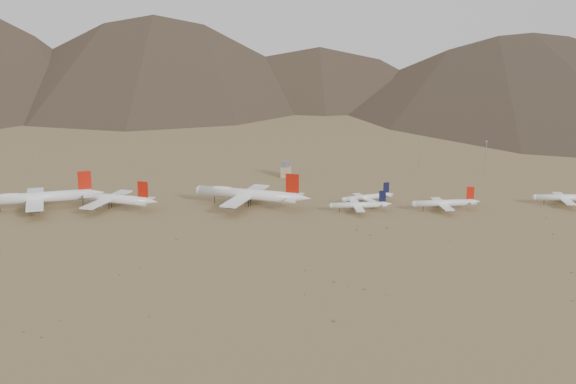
{
  "coord_description": "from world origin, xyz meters",
  "views": [
    {
      "loc": [
        18.71,
        -468.41,
        134.29
      ],
      "look_at": [
        29.67,
        30.0,
        10.59
      ],
      "focal_mm": 50.0,
      "sensor_mm": 36.0,
      "label": 1
    }
  ],
  "objects_px": {
    "widebody_west": "(38,197)",
    "widebody_centre": "(109,198)",
    "widebody_east": "(248,194)",
    "narrowbody_b": "(367,197)",
    "narrowbody_a": "(360,205)",
    "control_tower": "(286,170)"
  },
  "relations": [
    {
      "from": "widebody_east",
      "to": "narrowbody_b",
      "type": "bearing_deg",
      "value": 24.22
    },
    {
      "from": "widebody_west",
      "to": "widebody_centre",
      "type": "bearing_deg",
      "value": -13.05
    },
    {
      "from": "widebody_east",
      "to": "control_tower",
      "type": "relative_size",
      "value": 6.37
    },
    {
      "from": "widebody_centre",
      "to": "control_tower",
      "type": "bearing_deg",
      "value": 57.63
    },
    {
      "from": "widebody_west",
      "to": "control_tower",
      "type": "distance_m",
      "value": 183.88
    },
    {
      "from": "widebody_east",
      "to": "narrowbody_a",
      "type": "height_order",
      "value": "widebody_east"
    },
    {
      "from": "widebody_west",
      "to": "control_tower",
      "type": "height_order",
      "value": "widebody_west"
    },
    {
      "from": "widebody_centre",
      "to": "widebody_east",
      "type": "relative_size",
      "value": 0.83
    },
    {
      "from": "widebody_west",
      "to": "widebody_centre",
      "type": "relative_size",
      "value": 1.21
    },
    {
      "from": "widebody_west",
      "to": "narrowbody_a",
      "type": "xyz_separation_m",
      "value": [
        205.17,
        -9.56,
        -3.69
      ]
    },
    {
      "from": "narrowbody_b",
      "to": "control_tower",
      "type": "relative_size",
      "value": 3.08
    },
    {
      "from": "control_tower",
      "to": "narrowbody_b",
      "type": "bearing_deg",
      "value": -56.66
    },
    {
      "from": "control_tower",
      "to": "widebody_west",
      "type": "bearing_deg",
      "value": -150.66
    },
    {
      "from": "narrowbody_b",
      "to": "narrowbody_a",
      "type": "bearing_deg",
      "value": -131.31
    },
    {
      "from": "widebody_west",
      "to": "control_tower",
      "type": "xyz_separation_m",
      "value": [
        160.27,
        90.1,
        -2.7
      ]
    },
    {
      "from": "widebody_west",
      "to": "narrowbody_b",
      "type": "distance_m",
      "value": 212.78
    },
    {
      "from": "narrowbody_a",
      "to": "widebody_west",
      "type": "bearing_deg",
      "value": 173.72
    },
    {
      "from": "narrowbody_a",
      "to": "control_tower",
      "type": "height_order",
      "value": "narrowbody_a"
    },
    {
      "from": "widebody_centre",
      "to": "narrowbody_b",
      "type": "bearing_deg",
      "value": 23.27
    },
    {
      "from": "widebody_centre",
      "to": "narrowbody_b",
      "type": "distance_m",
      "value": 167.93
    },
    {
      "from": "widebody_centre",
      "to": "narrowbody_a",
      "type": "relative_size",
      "value": 1.56
    },
    {
      "from": "widebody_east",
      "to": "control_tower",
      "type": "distance_m",
      "value": 89.39
    }
  ]
}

